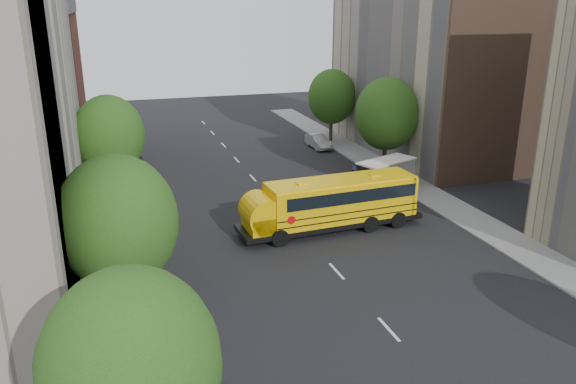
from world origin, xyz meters
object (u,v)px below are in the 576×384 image
street_tree_1 (118,222)px  parked_car_0 (159,308)px  school_bus (329,202)px  parked_car_1 (147,192)px  parked_car_2 (128,155)px  street_tree_4 (387,114)px  street_tree_5 (332,97)px  street_tree_2 (109,135)px  street_tree_0 (132,367)px  parked_car_5 (318,141)px  parked_car_4 (370,173)px  safari_truck (382,176)px

street_tree_1 → parked_car_0: size_ratio=1.82×
school_bus → parked_car_1: size_ratio=2.61×
parked_car_2 → street_tree_4: bearing=149.5°
street_tree_5 → street_tree_4: bearing=-90.0°
street_tree_5 → parked_car_1: size_ratio=1.61×
street_tree_1 → street_tree_2: (0.00, 18.00, -0.12)m
street_tree_0 → street_tree_5: size_ratio=0.99×
street_tree_4 → parked_car_5: 11.04m
parked_car_1 → parked_car_4: parked_car_1 is taller
street_tree_1 → parked_car_1: street_tree_1 is taller
school_bus → parked_car_4: (7.02, 8.50, -1.15)m
safari_truck → parked_car_5: bearing=66.3°
street_tree_2 → street_tree_5: 25.06m
street_tree_0 → street_tree_2: (0.00, 28.00, 0.19)m
street_tree_0 → street_tree_5: 45.65m
school_bus → street_tree_1: bearing=-152.6°
street_tree_5 → school_bus: bearing=-112.4°
street_tree_1 → parked_car_0: 4.45m
safari_truck → parked_car_1: safari_truck is taller
parked_car_1 → parked_car_2: bearing=-83.2°
street_tree_0 → parked_car_4: (19.80, 26.08, -3.90)m
street_tree_5 → parked_car_0: street_tree_5 is taller
street_tree_0 → parked_car_0: size_ratio=1.71×
safari_truck → parked_car_2: (-17.93, 15.02, -0.69)m
street_tree_4 → parked_car_1: street_tree_4 is taller
parked_car_4 → parked_car_5: (0.00, 11.80, -0.06)m
street_tree_0 → street_tree_2: 28.00m
parked_car_2 → school_bus: bearing=114.8°
street_tree_2 → parked_car_1: size_ratio=1.65×
street_tree_2 → parked_car_0: street_tree_2 is taller
school_bus → parked_car_0: bearing=-148.7°
street_tree_0 → street_tree_4: 35.61m
street_tree_1 → parked_car_4: (19.80, 16.08, -4.21)m
parked_car_5 → street_tree_4: bearing=-79.2°
street_tree_2 → parked_car_2: street_tree_2 is taller
safari_truck → street_tree_4: bearing=39.0°
school_bus → parked_car_2: bearing=115.6°
safari_truck → parked_car_1: (-17.13, 3.40, -0.57)m
street_tree_2 → safari_truck: bearing=-13.9°
street_tree_5 → parked_car_1: street_tree_5 is taller
parked_car_0 → parked_car_4: (18.40, 16.33, -0.00)m
school_bus → parked_car_1: bearing=136.3°
street_tree_4 → parked_car_4: bearing=-139.0°
street_tree_2 → parked_car_0: bearing=-85.6°
street_tree_0 → parked_car_5: (19.80, 37.89, -3.97)m
street_tree_0 → parked_car_4: size_ratio=1.71×
parked_car_2 → street_tree_0: bearing=83.8°
street_tree_2 → parked_car_2: (1.40, 10.22, -4.18)m
street_tree_0 → parked_car_1: street_tree_0 is taller
street_tree_4 → school_bus: 14.27m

